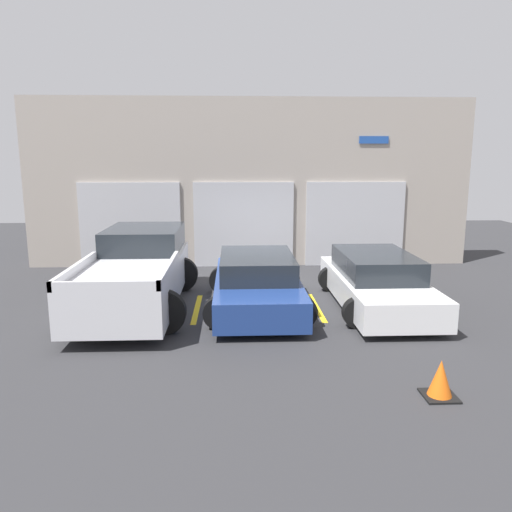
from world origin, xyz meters
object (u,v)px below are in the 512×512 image
object	(u,v)px
sedan_side	(257,283)
sedan_white	(376,282)
pickup_truck	(137,272)
traffic_cone	(440,380)

from	to	relation	value
sedan_side	sedan_white	bearing A→B (deg)	0.06
sedan_white	sedan_side	bearing A→B (deg)	-179.94
pickup_truck	traffic_cone	size ratio (longest dim) A/B	9.27
sedan_white	sedan_side	xyz separation A→B (m)	(-2.70, -0.00, 0.00)
pickup_truck	sedan_white	size ratio (longest dim) A/B	1.12
sedan_white	sedan_side	size ratio (longest dim) A/B	1.04
sedan_white	traffic_cone	bearing A→B (deg)	-94.17
sedan_white	traffic_cone	xyz separation A→B (m)	(-0.32, -4.40, -0.32)
traffic_cone	pickup_truck	bearing A→B (deg)	137.68
pickup_truck	sedan_side	distance (m)	2.72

